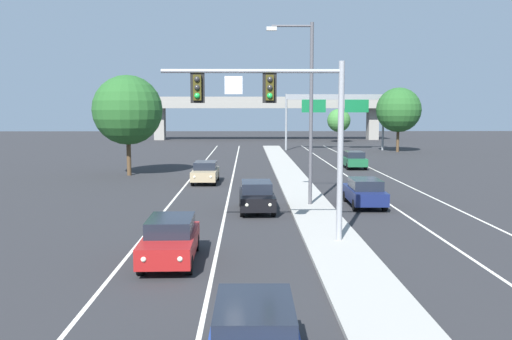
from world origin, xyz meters
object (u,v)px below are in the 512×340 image
at_px(car_oncoming_black, 257,196).
at_px(car_receding_navy, 365,192).
at_px(overhead_signal_mast, 283,112).
at_px(car_receding_green, 354,159).
at_px(street_lamp_median, 307,103).
at_px(car_oncoming_tan, 205,172).
at_px(highway_sign_gantry, 335,104).
at_px(tree_far_left_b, 128,110).
at_px(tree_far_right_a, 339,120).
at_px(tree_far_right_c, 399,110).
at_px(car_oncoming_red, 170,239).

xyz_separation_m(car_oncoming_black, car_receding_navy, (6.12, 1.28, 0.00)).
xyz_separation_m(overhead_signal_mast, car_receding_green, (8.47, 28.21, -4.51)).
height_order(street_lamp_median, car_oncoming_tan, street_lamp_median).
relative_size(overhead_signal_mast, highway_sign_gantry, 0.55).
distance_m(car_receding_green, tree_far_left_b, 20.87).
bearing_deg(car_receding_navy, car_receding_green, 80.57).
relative_size(highway_sign_gantry, tree_far_right_a, 2.39).
bearing_deg(overhead_signal_mast, car_oncoming_tan, 103.91).
height_order(car_oncoming_tan, tree_far_right_c, tree_far_right_c).
bearing_deg(car_oncoming_black, car_receding_navy, 11.86).
xyz_separation_m(car_receding_green, tree_far_right_c, (9.49, 19.23, 4.56)).
xyz_separation_m(street_lamp_median, car_oncoming_tan, (-6.43, 10.03, -4.97)).
height_order(overhead_signal_mast, car_oncoming_black, overhead_signal_mast).
bearing_deg(overhead_signal_mast, car_oncoming_red, -148.63).
distance_m(car_oncoming_tan, tree_far_right_a, 52.90).
bearing_deg(car_receding_green, overhead_signal_mast, -106.72).
xyz_separation_m(street_lamp_median, highway_sign_gantry, (8.41, 42.13, 0.37)).
relative_size(overhead_signal_mast, car_receding_green, 1.62).
height_order(overhead_signal_mast, car_oncoming_tan, overhead_signal_mast).
distance_m(car_oncoming_black, car_receding_green, 23.08).
bearing_deg(car_oncoming_tan, car_receding_navy, -45.66).
xyz_separation_m(tree_far_right_a, tree_far_left_b, (-25.04, -44.81, 1.76)).
distance_m(highway_sign_gantry, tree_far_left_b, 34.83).
bearing_deg(car_receding_green, car_receding_navy, -99.43).
bearing_deg(tree_far_right_a, overhead_signal_mast, -101.49).
relative_size(street_lamp_median, car_oncoming_red, 2.22).
distance_m(overhead_signal_mast, tree_far_right_a, 69.32).
distance_m(car_oncoming_tan, car_receding_green, 16.32).
xyz_separation_m(overhead_signal_mast, car_receding_navy, (5.18, 8.41, -4.51)).
distance_m(car_receding_navy, car_receding_green, 20.07).
bearing_deg(tree_far_left_b, car_receding_navy, -41.80).
relative_size(tree_far_right_a, tree_far_left_b, 0.67).
distance_m(car_oncoming_red, car_oncoming_tan, 20.94).
xyz_separation_m(overhead_signal_mast, tree_far_left_b, (-11.24, 23.10, 0.06)).
height_order(car_receding_green, highway_sign_gantry, highway_sign_gantry).
distance_m(street_lamp_median, car_receding_navy, 5.97).
height_order(street_lamp_median, tree_far_right_c, street_lamp_median).
distance_m(highway_sign_gantry, tree_far_right_a, 17.97).
xyz_separation_m(car_oncoming_black, car_receding_green, (9.41, 21.08, 0.00)).
distance_m(car_oncoming_red, tree_far_right_c, 54.88).
bearing_deg(tree_far_right_a, highway_sign_gantry, -101.39).
relative_size(overhead_signal_mast, car_oncoming_black, 1.61).
xyz_separation_m(overhead_signal_mast, tree_far_right_a, (13.80, 67.91, -1.70)).
height_order(car_oncoming_black, car_receding_navy, same).
xyz_separation_m(overhead_signal_mast, car_oncoming_black, (-0.93, 7.13, -4.51)).
relative_size(car_oncoming_black, highway_sign_gantry, 0.34).
height_order(car_oncoming_black, tree_far_right_a, tree_far_right_a).
relative_size(street_lamp_median, tree_far_right_c, 1.21).
distance_m(car_receding_green, highway_sign_gantry, 22.96).
bearing_deg(car_oncoming_tan, tree_far_left_b, 144.78).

